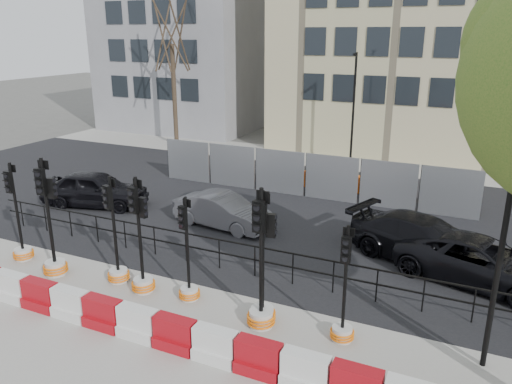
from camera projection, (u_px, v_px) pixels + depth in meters
The scene contains 23 objects.
ground at pixel (200, 286), 14.37m from camera, with size 120.00×120.00×0.00m, color #51514C.
sidewalk_near at pixel (134, 341), 11.77m from camera, with size 40.00×6.00×0.02m, color gray.
road at pixel (288, 210), 20.41m from camera, with size 40.00×14.00×0.03m, color black.
sidewalk_far at pixel (346, 161), 28.19m from camera, with size 40.00×4.00×0.02m, color gray.
building_grey at pixel (187, 32), 36.81m from camera, with size 11.00×9.06×14.00m.
kerb_railing at pixel (219, 248), 15.19m from camera, with size 18.00×0.04×1.00m.
heras_fencing at pixel (310, 177), 22.63m from camera, with size 14.33×1.72×2.00m.
lamp_post_far at pixel (353, 107), 26.13m from camera, with size 0.12×0.56×6.00m.
lamp_post_near at pixel (505, 230), 9.94m from camera, with size 0.12×0.56×6.00m.
tree_bare_far at pixel (172, 38), 30.12m from camera, with size 2.00×2.00×9.00m.
barrier_row at pixel (138, 324), 11.83m from camera, with size 15.70×0.50×0.80m.
traffic_signal_a at pixel (21, 241), 15.82m from camera, with size 0.63×0.63×3.22m.
traffic_signal_b at pixel (53, 249), 14.76m from camera, with size 0.72×0.72×3.63m.
traffic_signal_c at pixel (117, 261), 14.41m from camera, with size 0.63×0.63×3.22m.
traffic_signal_d at pixel (142, 266), 13.80m from camera, with size 0.66×0.66×3.37m.
traffic_signal_e at pixel (188, 279), 13.46m from camera, with size 0.58×0.58×2.96m.
traffic_signal_f at pixel (263, 293), 12.30m from camera, with size 0.69×0.69×3.49m.
traffic_signal_g at pixel (261, 300), 12.16m from camera, with size 0.71×0.71×3.61m.
traffic_signal_h at pixel (343, 318), 11.65m from camera, with size 0.58×0.58×2.93m.
car_a at pixel (95, 189), 20.77m from camera, with size 4.68×2.81×1.49m, color black.
car_b at pixel (223, 211), 18.56m from camera, with size 3.97×1.83×1.26m, color #535459.
car_c at pixel (425, 241), 15.62m from camera, with size 5.40×3.64×1.45m, color black.
car_d at pixel (481, 261), 14.38m from camera, with size 5.21×3.37×1.33m, color black.
Camera 1 is at (6.87, -10.98, 6.98)m, focal length 35.00 mm.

